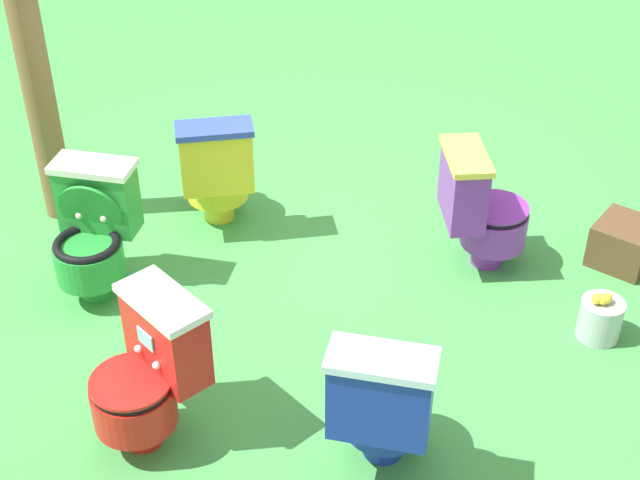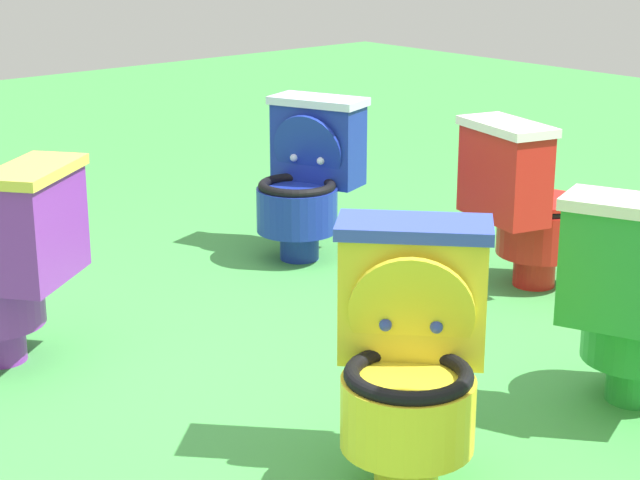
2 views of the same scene
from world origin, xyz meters
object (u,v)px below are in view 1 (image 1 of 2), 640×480
Objects in this scene: toilet_yellow at (217,171)px; toilet_purple at (480,208)px; toilet_blue at (383,402)px; wooden_post at (35,76)px; toilet_red at (148,372)px; small_crate at (624,243)px; toilet_green at (93,230)px; lemon_bucket at (600,318)px.

toilet_purple is at bearing -24.42° from toilet_yellow.
toilet_blue is 2.82m from wooden_post.
small_crate is at bearing -104.25° from toilet_red.
wooden_post is (0.43, -0.92, 0.54)m from toilet_yellow.
toilet_yellow and toilet_blue have the same top height.
toilet_green is 2.19× the size of small_crate.
toilet_purple is 0.88m from small_crate.
wooden_post reaches higher than toilet_yellow.
toilet_purple is 2.19× the size of small_crate.
toilet_yellow reaches higher than lemon_bucket.
toilet_yellow and toilet_red have the same top height.
toilet_yellow is 1.00× the size of toilet_red.
toilet_yellow is 1.71m from toilet_red.
lemon_bucket reaches higher than small_crate.
toilet_yellow is 2.38m from small_crate.
toilet_yellow and toilet_green have the same top height.
toilet_red is 2.19× the size of small_crate.
wooden_post is at bearing -49.66° from toilet_green.
small_crate is at bearing -163.39° from toilet_green.
lemon_bucket is at bearing 36.35° from toilet_purple.
toilet_yellow is 1.00× the size of toilet_green.
toilet_purple is 1.61m from toilet_blue.
toilet_green is 1.00× the size of toilet_blue.
toilet_green is 0.40× the size of wooden_post.
lemon_bucket is at bearing -115.22° from toilet_red.
toilet_red is at bearing -177.80° from toilet_blue.
toilet_red is (1.50, 0.82, -0.00)m from toilet_yellow.
toilet_red reaches higher than lemon_bucket.
toilet_yellow is 2.19× the size of small_crate.
toilet_blue is at bearing -11.33° from small_crate.
toilet_red is at bearing -39.98° from lemon_bucket.
toilet_yellow is 1.00× the size of toilet_blue.
toilet_purple is at bearing -161.84° from toilet_green.
toilet_yellow and toilet_purple have the same top height.
toilet_yellow is at bearing -66.46° from small_crate.
wooden_post is at bearing -65.93° from small_crate.
toilet_blue is at bearing -26.85° from toilet_purple.
lemon_bucket is (0.70, 0.10, -0.01)m from small_crate.
toilet_red is 1.03m from toilet_blue.
lemon_bucket is at bearing 101.94° from wooden_post.
toilet_yellow is 0.86m from toilet_green.
toilet_blue is at bearing -142.62° from toilet_red.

